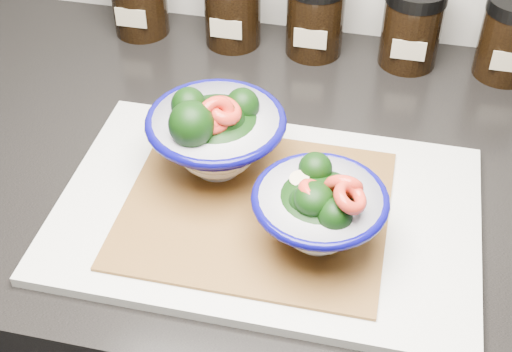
% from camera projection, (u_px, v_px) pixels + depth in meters
% --- Properties ---
extents(countertop, '(3.50, 0.60, 0.04)m').
position_uv_depth(countertop, '(330.00, 177.00, 0.85)').
color(countertop, black).
rests_on(countertop, cabinet).
extents(cutting_board, '(0.45, 0.30, 0.01)m').
position_uv_depth(cutting_board, '(267.00, 212.00, 0.77)').
color(cutting_board, silver).
rests_on(cutting_board, countertop).
extents(bamboo_mat, '(0.28, 0.24, 0.00)m').
position_uv_depth(bamboo_mat, '(256.00, 208.00, 0.76)').
color(bamboo_mat, olive).
rests_on(bamboo_mat, cutting_board).
extents(bowl_left, '(0.15, 0.15, 0.12)m').
position_uv_depth(bowl_left, '(216.00, 133.00, 0.78)').
color(bowl_left, white).
rests_on(bowl_left, bamboo_mat).
extents(bowl_right, '(0.14, 0.14, 0.10)m').
position_uv_depth(bowl_right, '(320.00, 210.00, 0.70)').
color(bowl_right, white).
rests_on(bowl_right, bamboo_mat).
extents(spice_jar_b, '(0.08, 0.08, 0.11)m').
position_uv_depth(spice_jar_b, '(232.00, 6.00, 1.00)').
color(spice_jar_b, black).
rests_on(spice_jar_b, countertop).
extents(spice_jar_c, '(0.08, 0.08, 0.11)m').
position_uv_depth(spice_jar_c, '(315.00, 16.00, 0.98)').
color(spice_jar_c, black).
rests_on(spice_jar_c, countertop).
extents(spice_jar_d, '(0.08, 0.08, 0.11)m').
position_uv_depth(spice_jar_d, '(412.00, 26.00, 0.96)').
color(spice_jar_d, black).
rests_on(spice_jar_d, countertop).
extents(spice_jar_e, '(0.08, 0.08, 0.11)m').
position_uv_depth(spice_jar_e, '(511.00, 37.00, 0.94)').
color(spice_jar_e, black).
rests_on(spice_jar_e, countertop).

